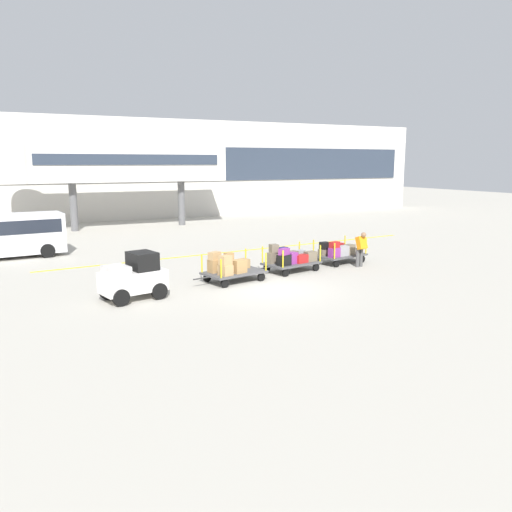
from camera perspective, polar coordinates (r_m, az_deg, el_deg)
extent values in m
plane|color=#B2ADA0|center=(18.75, 1.65, -3.66)|extent=(120.00, 120.00, 0.00)
cube|color=yellow|center=(26.93, -0.81, 0.68)|extent=(21.28, 2.00, 0.01)
cube|color=beige|center=(42.89, -15.23, 9.31)|extent=(57.78, 2.40, 8.01)
cube|color=#2D3847|center=(41.66, -14.90, 9.86)|extent=(54.89, 0.12, 2.80)
cube|color=silver|center=(36.93, -14.05, 10.06)|extent=(13.68, 2.20, 2.60)
cylinder|color=silver|center=(36.02, -25.83, 9.35)|extent=(3.00, 3.00, 2.60)
cube|color=#2D3847|center=(35.82, -13.66, 10.40)|extent=(12.32, 0.08, 0.70)
cylinder|color=#59595B|center=(36.40, -19.66, 5.17)|extent=(0.50, 0.50, 3.23)
cylinder|color=#59595B|center=(38.05, -8.30, 5.87)|extent=(0.50, 0.50, 3.23)
cube|color=white|center=(17.65, -13.53, -2.73)|extent=(2.28, 1.51, 0.70)
cube|color=black|center=(17.67, -12.54, -0.52)|extent=(0.99, 1.13, 0.60)
cube|color=silver|center=(17.33, -15.32, -1.47)|extent=(0.88, 1.06, 0.24)
cylinder|color=black|center=(17.94, -16.17, -3.80)|extent=(0.59, 0.29, 0.56)
cylinder|color=black|center=(17.00, -14.81, -4.51)|extent=(0.59, 0.29, 0.56)
cylinder|color=black|center=(18.48, -12.26, -3.21)|extent=(0.59, 0.29, 0.56)
cylinder|color=black|center=(17.57, -10.73, -3.86)|extent=(0.59, 0.29, 0.56)
cube|color=#4C4C4F|center=(19.80, -2.44, -1.83)|extent=(2.54, 1.85, 0.08)
cylinder|color=gold|center=(19.66, -6.05, -0.81)|extent=(0.06, 0.06, 0.70)
cylinder|color=gold|center=(18.60, -3.91, -1.42)|extent=(0.06, 0.06, 0.70)
cylinder|color=gold|center=(20.85, -1.15, -0.11)|extent=(0.06, 0.06, 0.70)
cylinder|color=gold|center=(19.86, 1.11, -0.64)|extent=(0.06, 0.06, 0.70)
cylinder|color=black|center=(19.84, -5.47, -2.44)|extent=(0.33, 0.16, 0.32)
cylinder|color=black|center=(18.88, -3.48, -3.07)|extent=(0.33, 0.16, 0.32)
cylinder|color=black|center=(20.81, -1.49, -1.79)|extent=(0.33, 0.16, 0.32)
cylinder|color=black|center=(19.90, 0.58, -2.35)|extent=(0.33, 0.16, 0.32)
cylinder|color=#333333|center=(18.98, -6.10, -2.48)|extent=(0.70, 0.19, 0.05)
cube|color=#A87F4C|center=(19.63, -4.62, -1.12)|extent=(0.51, 0.47, 0.49)
cube|color=tan|center=(19.09, -3.42, -1.58)|extent=(0.54, 0.55, 0.39)
cube|color=#A87F4C|center=(19.99, -3.03, -1.06)|extent=(0.58, 0.56, 0.37)
cube|color=#A87F4C|center=(19.49, -1.90, -1.15)|extent=(0.61, 0.50, 0.50)
cube|color=#9E7A4C|center=(20.39, -1.44, -0.84)|extent=(0.52, 0.49, 0.36)
cube|color=tan|center=(19.55, -4.64, 0.02)|extent=(0.54, 0.45, 0.30)
cube|color=tan|center=(19.02, -3.43, -0.48)|extent=(0.54, 0.47, 0.36)
cube|color=#A87F4C|center=(19.93, -3.04, -0.09)|extent=(0.39, 0.35, 0.32)
cube|color=#4C4C4F|center=(21.67, 3.97, -0.78)|extent=(2.54, 1.85, 0.08)
cylinder|color=gold|center=(21.39, 0.73, 0.16)|extent=(0.06, 0.06, 0.70)
cylinder|color=gold|center=(20.43, 3.02, -0.34)|extent=(0.06, 0.06, 0.70)
cylinder|color=gold|center=(22.77, 4.85, 0.75)|extent=(0.06, 0.06, 0.70)
cylinder|color=gold|center=(21.87, 7.17, 0.31)|extent=(0.06, 0.06, 0.70)
cylinder|color=black|center=(21.59, 1.21, -1.34)|extent=(0.33, 0.16, 0.32)
cylinder|color=black|center=(20.71, 3.32, -1.86)|extent=(0.33, 0.16, 0.32)
cylinder|color=black|center=(22.71, 4.55, -0.78)|extent=(0.33, 0.16, 0.32)
cylinder|color=black|center=(21.87, 6.68, -1.25)|extent=(0.33, 0.16, 0.32)
cylinder|color=#333333|center=(20.70, 0.91, -1.34)|extent=(0.70, 0.19, 0.05)
cube|color=#726651|center=(21.37, 1.99, -0.18)|extent=(0.58, 0.38, 0.46)
cube|color=black|center=(20.88, 3.14, -0.47)|extent=(0.58, 0.38, 0.44)
cube|color=orange|center=(21.71, 2.99, -0.22)|extent=(0.54, 0.40, 0.31)
cube|color=#8C338C|center=(21.28, 4.06, -0.23)|extent=(0.49, 0.42, 0.47)
cube|color=#726651|center=(22.02, 4.00, 0.03)|extent=(0.56, 0.43, 0.40)
cube|color=red|center=(21.51, 5.05, -0.30)|extent=(0.60, 0.43, 0.34)
cube|color=#99999E|center=(22.31, 4.81, 0.15)|extent=(0.53, 0.34, 0.39)
cube|color=#726651|center=(21.89, 6.08, -0.03)|extent=(0.54, 0.38, 0.42)
cube|color=#726651|center=(21.30, 2.00, 0.87)|extent=(0.33, 0.33, 0.34)
cube|color=#8C338C|center=(20.81, 3.15, 0.49)|extent=(0.53, 0.43, 0.27)
cube|color=navy|center=(21.66, 3.00, 0.58)|extent=(0.45, 0.36, 0.31)
cube|color=#4C4C4F|center=(23.77, 9.31, 0.10)|extent=(2.54, 1.85, 0.08)
cylinder|color=gold|center=(23.38, 6.42, 0.98)|extent=(0.06, 0.06, 0.70)
cylinder|color=gold|center=(22.50, 8.74, 0.55)|extent=(0.06, 0.06, 0.70)
cylinder|color=gold|center=(24.90, 9.87, 1.46)|extent=(0.06, 0.06, 0.70)
cylinder|color=gold|center=(24.08, 12.16, 1.08)|extent=(0.06, 0.06, 0.70)
cylinder|color=black|center=(23.59, 6.82, -0.41)|extent=(0.33, 0.16, 0.32)
cylinder|color=black|center=(22.78, 8.94, -0.84)|extent=(0.33, 0.16, 0.32)
cylinder|color=black|center=(24.83, 9.62, 0.06)|extent=(0.33, 0.16, 0.32)
cylinder|color=black|center=(24.06, 11.72, -0.33)|extent=(0.33, 0.16, 0.32)
cylinder|color=#333333|center=(22.70, 6.76, -0.37)|extent=(0.70, 0.19, 0.05)
cube|color=#726651|center=(23.40, 7.65, 0.44)|extent=(0.55, 0.38, 0.28)
cube|color=#8C338C|center=(22.93, 8.71, 0.39)|extent=(0.55, 0.34, 0.43)
cube|color=black|center=(23.78, 8.30, 0.58)|extent=(0.53, 0.41, 0.28)
cube|color=#99999E|center=(23.32, 9.62, 0.57)|extent=(0.56, 0.36, 0.46)
cube|color=red|center=(24.08, 9.22, 0.89)|extent=(0.49, 0.37, 0.46)
cube|color=#726651|center=(23.71, 10.39, 0.72)|extent=(0.47, 0.42, 0.47)
cube|color=red|center=(24.45, 9.87, 0.84)|extent=(0.54, 0.41, 0.31)
cube|color=black|center=(23.35, 7.67, 1.16)|extent=(0.43, 0.38, 0.32)
cube|color=red|center=(22.87, 8.74, 1.25)|extent=(0.50, 0.34, 0.27)
cylinder|color=#4C4C4C|center=(22.95, 11.25, -0.20)|extent=(0.16, 0.16, 0.82)
cylinder|color=#4C4C4C|center=(23.09, 11.61, -0.15)|extent=(0.16, 0.16, 0.82)
cube|color=orange|center=(22.83, 11.66, 1.45)|extent=(0.44, 0.45, 0.61)
sphere|color=#8C6647|center=(22.70, 11.90, 2.33)|extent=(0.22, 0.22, 0.22)
cube|color=silver|center=(27.29, -25.71, 2.20)|extent=(4.95, 2.33, 1.90)
cube|color=#1E232D|center=(27.24, -25.78, 3.03)|extent=(4.57, 2.33, 0.64)
cylinder|color=black|center=(26.74, -22.20, 0.56)|extent=(0.70, 0.30, 0.68)
cone|color=#EA590F|center=(27.49, 11.48, 1.24)|extent=(0.36, 0.36, 0.55)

